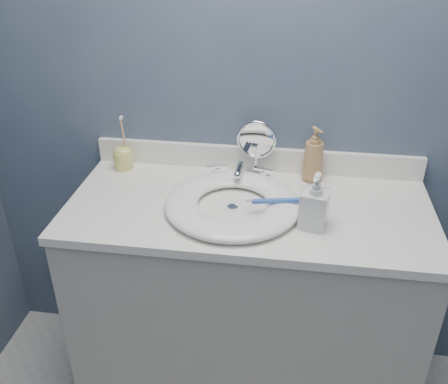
% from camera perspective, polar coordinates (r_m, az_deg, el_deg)
% --- Properties ---
extents(back_wall, '(2.20, 0.02, 2.40)m').
position_cam_1_polar(back_wall, '(1.79, 4.00, 11.93)').
color(back_wall, '#414B62').
rests_on(back_wall, ground).
extents(vanity_cabinet, '(1.20, 0.55, 0.85)m').
position_cam_1_polar(vanity_cabinet, '(1.95, 2.49, -13.00)').
color(vanity_cabinet, '#B3AFA3').
rests_on(vanity_cabinet, ground).
extents(countertop, '(1.22, 0.57, 0.03)m').
position_cam_1_polar(countertop, '(1.68, 2.81, -1.91)').
color(countertop, white).
rests_on(countertop, vanity_cabinet).
extents(backsplash, '(1.22, 0.02, 0.09)m').
position_cam_1_polar(backsplash, '(1.88, 3.68, 3.82)').
color(backsplash, white).
rests_on(backsplash, countertop).
extents(basin, '(0.45, 0.45, 0.04)m').
position_cam_1_polar(basin, '(1.64, 1.00, -1.31)').
color(basin, white).
rests_on(basin, countertop).
extents(drain, '(0.04, 0.04, 0.01)m').
position_cam_1_polar(drain, '(1.65, 0.99, -1.76)').
color(drain, silver).
rests_on(drain, countertop).
extents(faucet, '(0.25, 0.13, 0.07)m').
position_cam_1_polar(faucet, '(1.81, 1.81, 2.11)').
color(faucet, silver).
rests_on(faucet, countertop).
extents(makeup_mirror, '(0.15, 0.08, 0.21)m').
position_cam_1_polar(makeup_mirror, '(1.81, 3.71, 5.29)').
color(makeup_mirror, silver).
rests_on(makeup_mirror, countertop).
extents(soap_bottle_amber, '(0.11, 0.11, 0.20)m').
position_cam_1_polar(soap_bottle_amber, '(1.81, 10.22, 4.26)').
color(soap_bottle_amber, '#A97C4C').
rests_on(soap_bottle_amber, countertop).
extents(soap_bottle_clear, '(0.10, 0.10, 0.18)m').
position_cam_1_polar(soap_bottle_clear, '(1.54, 10.35, -1.01)').
color(soap_bottle_clear, silver).
rests_on(soap_bottle_clear, countertop).
extents(toothbrush_holder, '(0.07, 0.07, 0.21)m').
position_cam_1_polar(toothbrush_holder, '(1.92, -11.47, 3.98)').
color(toothbrush_holder, '#D9D56C').
rests_on(toothbrush_holder, countertop).
extents(toothbrush_lying, '(0.17, 0.05, 0.02)m').
position_cam_1_polar(toothbrush_lying, '(1.61, 5.67, -1.02)').
color(toothbrush_lying, '#345DB9').
rests_on(toothbrush_lying, basin).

